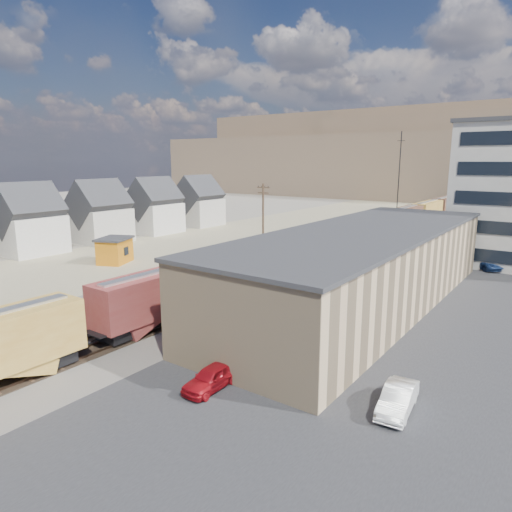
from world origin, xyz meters
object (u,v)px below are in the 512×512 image
Objects in this scene: maintenance_shed at (115,250)px; parked_car_blue at (484,263)px; freight_train at (354,233)px; parked_car_white at (398,400)px; utility_pole_north at (263,215)px; parked_car_red at (211,378)px.

parked_car_blue is (40.44, 25.28, -0.97)m from maintenance_shed.
maintenance_shed is at bearing -130.73° from freight_train.
freight_train is at bearing 49.27° from maintenance_shed.
parked_car_blue is at bearing 87.33° from parked_car_white.
maintenance_shed is (-22.46, -26.09, -1.03)m from freight_train.
freight_train is 34.44m from maintenance_shed.
parked_car_white is at bearing -138.15° from parked_car_blue.
maintenance_shed reaches higher than parked_car_white.
parked_car_blue is (17.97, -0.81, -2.00)m from freight_train.
parked_car_red is (22.84, -38.05, -4.60)m from utility_pole_north.
parked_car_blue is at bearing 10.17° from utility_pole_north.
parked_car_blue reaches higher than parked_car_white.
maintenance_shed is 1.41× the size of parked_car_red.
utility_pole_north is at bearing -153.10° from freight_train.
parked_car_white is 0.76× the size of parked_car_blue.
freight_train reaches higher than parked_car_white.
freight_train is 27.57× the size of parked_car_white.
utility_pole_north is 44.61m from parked_car_red.
parked_car_red is at bearing -59.02° from utility_pole_north.
freight_train is 11.97× the size of utility_pole_north.
utility_pole_north is 47.42m from parked_car_white.
parked_car_red is at bearing -76.61° from freight_train.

